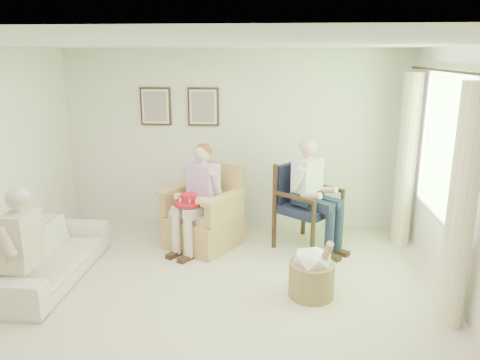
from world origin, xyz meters
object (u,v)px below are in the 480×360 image
at_px(sofa, 49,256).
at_px(wood_armchair, 308,201).
at_px(wicker_armchair, 203,220).
at_px(hatbox, 312,272).
at_px(person_dark, 310,187).
at_px(person_wicker, 201,190).
at_px(red_hat, 189,201).
at_px(person_sofa, 17,242).

bearing_deg(sofa, wood_armchair, -66.79).
distance_m(wicker_armchair, hatbox, 1.89).
height_order(wicker_armchair, person_dark, person_dark).
distance_m(person_wicker, red_hat, 0.23).
distance_m(wood_armchair, person_wicker, 1.45).
distance_m(person_sofa, red_hat, 2.04).
xyz_separation_m(person_dark, red_hat, (-1.53, -0.28, -0.14)).
relative_size(wicker_armchair, wood_armchair, 0.98).
distance_m(wood_armchair, sofa, 3.29).
height_order(person_wicker, hatbox, person_wicker).
relative_size(sofa, red_hat, 5.30).
xyz_separation_m(sofa, person_sofa, (-0.00, -0.58, 0.41)).
relative_size(person_sofa, red_hat, 3.43).
bearing_deg(red_hat, hatbox, -32.86).
distance_m(wood_armchair, person_sofa, 3.54).
bearing_deg(wicker_armchair, wood_armchair, 36.30).
bearing_deg(red_hat, sofa, -150.77).
bearing_deg(wicker_armchair, person_dark, 28.84).
bearing_deg(wood_armchair, sofa, 151.71).
bearing_deg(person_dark, sofa, 148.70).
bearing_deg(person_wicker, red_hat, -97.68).
distance_m(person_wicker, person_sofa, 2.25).
relative_size(person_sofa, hatbox, 1.72).
distance_m(red_hat, hatbox, 1.85).
bearing_deg(red_hat, person_dark, 10.40).
bearing_deg(hatbox, wicker_armchair, 136.95).
bearing_deg(person_wicker, hatbox, -9.55).
xyz_separation_m(wood_armchair, person_sofa, (-3.01, -1.87, 0.08)).
height_order(wicker_armchair, person_sofa, person_sofa).
relative_size(person_wicker, person_sofa, 1.12).
xyz_separation_m(wicker_armchair, person_sofa, (-1.61, -1.72, 0.34)).
bearing_deg(hatbox, person_wicker, 140.33).
xyz_separation_m(person_sofa, red_hat, (1.48, 1.41, 0.03)).
distance_m(person_wicker, hatbox, 1.87).
xyz_separation_m(person_dark, hatbox, (-0.03, -1.25, -0.59)).
bearing_deg(wood_armchair, person_dark, -141.50).
relative_size(person_wicker, red_hat, 3.85).
height_order(person_dark, hatbox, person_dark).
relative_size(sofa, person_dark, 1.31).
height_order(person_sofa, hatbox, person_sofa).
bearing_deg(sofa, hatbox, -92.84).
relative_size(wood_armchair, hatbox, 1.56).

